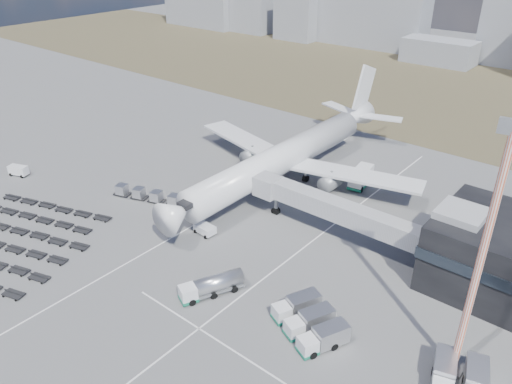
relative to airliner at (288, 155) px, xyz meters
The scene contains 15 objects.
ground 32.81m from the airliner, 90.00° to the right, with size 420.00×420.00×0.00m, color #565659.
grass_strip 77.80m from the airliner, 90.00° to the left, with size 420.00×90.00×0.01m, color #473E2A.
lane_markings 31.41m from the airliner, 71.60° to the right, with size 47.12×110.00×0.01m.
jet_bridge 19.89m from the airliner, 36.93° to the right, with size 30.30×3.80×7.05m.
airliner is the anchor object (origin of this frame).
skyline 122.05m from the airliner, 107.41° to the left, with size 313.41×25.36×25.55m.
fuel_tanker 37.00m from the airliner, 69.88° to the right, with size 5.70×9.00×2.87m.
pushback_tug 24.82m from the airliner, 86.99° to the right, with size 3.55×2.00×1.57m, color silver.
utility_van 53.93m from the airliner, 142.48° to the right, with size 3.79×1.72×2.07m, color silver.
catering_truck 14.59m from the airliner, 29.80° to the left, with size 3.82×7.25×3.17m.
service_trucks_near 41.79m from the airliner, 50.05° to the right, with size 10.27×9.23×2.56m.
service_trucks_far 52.95m from the airliner, 33.40° to the right, with size 7.13×7.86×2.64m.
uld_row 26.19m from the airliner, 119.68° to the right, with size 17.37×7.29×1.94m.
baggage_dollies 51.22m from the airliner, 115.79° to the right, with size 31.35×29.08×0.72m.
floodlight_mast 51.19m from the airliner, 31.92° to the right, with size 2.82×2.29×29.65m.
Camera 1 is at (51.14, -39.50, 44.21)m, focal length 35.00 mm.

